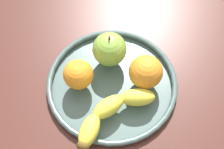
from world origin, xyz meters
TOP-DOWN VIEW (x-y plane):
  - ground_plane at (0.00, 0.00)cm, footprint 140.02×140.02cm
  - fruit_bowl at (0.00, 0.00)cm, footprint 28.39×28.39cm
  - banana at (2.83, 7.57)cm, footprint 18.99×10.49cm
  - apple at (-1.41, -5.72)cm, footprint 7.41×7.41cm
  - orange_back_right at (-6.68, 2.01)cm, footprint 7.13×7.13cm
  - orange_back_left at (6.63, -2.19)cm, footprint 6.32×6.32cm

SIDE VIEW (x-z plane):
  - ground_plane at x=0.00cm, z-range -4.00..0.00cm
  - fruit_bowl at x=0.00cm, z-range 0.02..1.82cm
  - banana at x=2.83cm, z-range 1.80..5.39cm
  - orange_back_left at x=6.63cm, z-range 1.80..8.12cm
  - orange_back_right at x=-6.68cm, z-range 1.80..8.93cm
  - apple at x=-1.41cm, z-range 1.40..9.62cm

